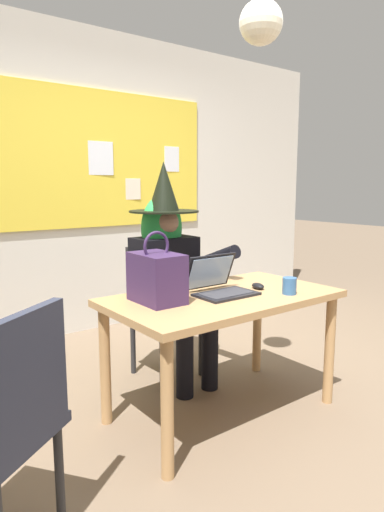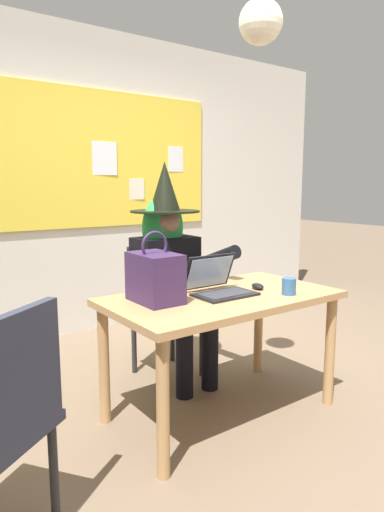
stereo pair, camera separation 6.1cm
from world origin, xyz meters
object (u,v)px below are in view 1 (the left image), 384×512
object	(u,v)px
chair_at_desk	(159,302)
desk_main	(223,310)
computer_mouse	(258,286)
handbag	(157,277)
coffee_mug	(289,286)
laptop	(220,285)
chair_spare_by_window	(5,419)
person_costumed	(169,263)

from	to	relation	value
chair_at_desk	desk_main	bearing A→B (deg)	-6.81
computer_mouse	handbag	distance (m)	0.66
chair_at_desk	coffee_mug	xyz separation A→B (m)	(0.27, -0.94, 0.25)
laptop	chair_spare_by_window	size ratio (longest dim) A/B	0.37
laptop	chair_spare_by_window	distance (m)	1.34
desk_main	chair_spare_by_window	distance (m)	1.32
laptop	handbag	world-z (taller)	handbag
chair_at_desk	computer_mouse	bearing A→B (deg)	12.77
laptop	computer_mouse	size ratio (longest dim) A/B	3.27
desk_main	chair_at_desk	size ratio (longest dim) A/B	1.46
coffee_mug	handbag	bearing A→B (deg)	156.14
desk_main	laptop	xyz separation A→B (m)	(-0.00, 0.03, 0.14)
desk_main	person_costumed	size ratio (longest dim) A/B	0.89
chair_at_desk	handbag	distance (m)	0.84
laptop	chair_spare_by_window	bearing A→B (deg)	-165.28
person_costumed	coffee_mug	world-z (taller)	person_costumed
desk_main	coffee_mug	distance (m)	0.40
chair_at_desk	chair_spare_by_window	distance (m)	1.67
handbag	coffee_mug	distance (m)	0.76
desk_main	person_costumed	bearing A→B (deg)	85.98
chair_at_desk	computer_mouse	xyz separation A→B (m)	(0.22, -0.74, 0.22)
handbag	person_costumed	bearing A→B (deg)	50.13
coffee_mug	chair_spare_by_window	size ratio (longest dim) A/B	0.10
chair_at_desk	handbag	world-z (taller)	handbag
desk_main	person_costumed	distance (m)	0.63
handbag	coffee_mug	bearing A→B (deg)	-23.86
desk_main	laptop	size ratio (longest dim) A/B	3.87
computer_mouse	chair_spare_by_window	world-z (taller)	chair_spare_by_window
desk_main	computer_mouse	xyz separation A→B (m)	(0.26, -0.02, 0.11)
person_costumed	computer_mouse	size ratio (longest dim) A/B	14.22
desk_main	computer_mouse	size ratio (longest dim) A/B	12.64
chair_at_desk	laptop	bearing A→B (deg)	-7.12
chair_at_desk	person_costumed	distance (m)	0.32
chair_at_desk	computer_mouse	distance (m)	0.80
chair_spare_by_window	desk_main	bearing A→B (deg)	-112.50
desk_main	computer_mouse	distance (m)	0.28
computer_mouse	chair_spare_by_window	distance (m)	1.57
handbag	chair_spare_by_window	world-z (taller)	handbag
chair_at_desk	coffee_mug	world-z (taller)	chair_at_desk
desk_main	laptop	bearing A→B (deg)	94.35
coffee_mug	person_costumed	bearing A→B (deg)	107.80
handbag	chair_at_desk	bearing A→B (deg)	56.22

